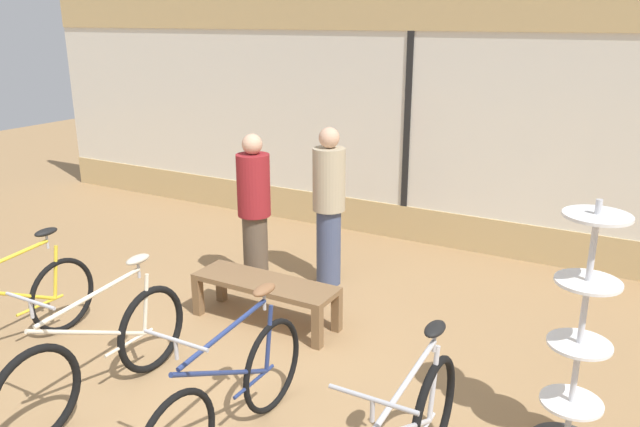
{
  "coord_description": "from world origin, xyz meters",
  "views": [
    {
      "loc": [
        2.79,
        -3.2,
        2.75
      ],
      "look_at": [
        0.0,
        1.78,
        0.95
      ],
      "focal_mm": 35.0,
      "sensor_mm": 36.0,
      "label": 1
    }
  ],
  "objects_px": {
    "bicycle_far_left": "(12,313)",
    "bicycle_left": "(101,355)",
    "accessory_rack": "(578,353)",
    "customer_near_rack": "(329,204)",
    "bicycle_right": "(231,395)",
    "customer_by_window": "(254,210)",
    "display_bench": "(265,288)"
  },
  "relations": [
    {
      "from": "bicycle_far_left",
      "to": "display_bench",
      "type": "height_order",
      "value": "bicycle_far_left"
    },
    {
      "from": "display_bench",
      "to": "customer_by_window",
      "type": "distance_m",
      "value": 0.97
    },
    {
      "from": "accessory_rack",
      "to": "customer_by_window",
      "type": "xyz_separation_m",
      "value": [
        -3.29,
        1.14,
        0.16
      ]
    },
    {
      "from": "bicycle_far_left",
      "to": "customer_by_window",
      "type": "relative_size",
      "value": 1.04
    },
    {
      "from": "customer_near_rack",
      "to": "accessory_rack",
      "type": "bearing_deg",
      "value": -31.08
    },
    {
      "from": "bicycle_right",
      "to": "customer_by_window",
      "type": "xyz_separation_m",
      "value": [
        -1.34,
        2.21,
        0.47
      ]
    },
    {
      "from": "accessory_rack",
      "to": "display_bench",
      "type": "distance_m",
      "value": 2.83
    },
    {
      "from": "bicycle_far_left",
      "to": "bicycle_left",
      "type": "xyz_separation_m",
      "value": [
        1.18,
        -0.12,
        0.0
      ]
    },
    {
      "from": "bicycle_far_left",
      "to": "display_bench",
      "type": "distance_m",
      "value": 2.15
    },
    {
      "from": "display_bench",
      "to": "accessory_rack",
      "type": "bearing_deg",
      "value": -10.65
    },
    {
      "from": "bicycle_far_left",
      "to": "customer_near_rack",
      "type": "height_order",
      "value": "customer_near_rack"
    },
    {
      "from": "accessory_rack",
      "to": "bicycle_left",
      "type": "bearing_deg",
      "value": -160.01
    },
    {
      "from": "display_bench",
      "to": "customer_near_rack",
      "type": "height_order",
      "value": "customer_near_rack"
    },
    {
      "from": "bicycle_far_left",
      "to": "bicycle_right",
      "type": "xyz_separation_m",
      "value": [
        2.33,
        -0.07,
        0.01
      ]
    },
    {
      "from": "accessory_rack",
      "to": "display_bench",
      "type": "xyz_separation_m",
      "value": [
        -2.76,
        0.52,
        -0.36
      ]
    },
    {
      "from": "bicycle_far_left",
      "to": "customer_by_window",
      "type": "height_order",
      "value": "customer_by_window"
    },
    {
      "from": "bicycle_right",
      "to": "customer_near_rack",
      "type": "xyz_separation_m",
      "value": [
        -0.73,
        2.69,
        0.5
      ]
    },
    {
      "from": "accessory_rack",
      "to": "customer_by_window",
      "type": "relative_size",
      "value": 1.05
    },
    {
      "from": "bicycle_left",
      "to": "customer_by_window",
      "type": "height_order",
      "value": "customer_by_window"
    },
    {
      "from": "bicycle_far_left",
      "to": "accessory_rack",
      "type": "distance_m",
      "value": 4.41
    },
    {
      "from": "bicycle_left",
      "to": "display_bench",
      "type": "bearing_deg",
      "value": 78.43
    },
    {
      "from": "bicycle_far_left",
      "to": "display_bench",
      "type": "relative_size",
      "value": 1.23
    },
    {
      "from": "bicycle_left",
      "to": "customer_near_rack",
      "type": "relative_size",
      "value": 1.05
    },
    {
      "from": "bicycle_left",
      "to": "customer_near_rack",
      "type": "xyz_separation_m",
      "value": [
        0.41,
        2.74,
        0.5
      ]
    },
    {
      "from": "bicycle_far_left",
      "to": "accessory_rack",
      "type": "relative_size",
      "value": 1.0
    },
    {
      "from": "accessory_rack",
      "to": "customer_near_rack",
      "type": "bearing_deg",
      "value": 148.92
    },
    {
      "from": "customer_by_window",
      "to": "customer_near_rack",
      "type": "bearing_deg",
      "value": 37.72
    },
    {
      "from": "accessory_rack",
      "to": "customer_near_rack",
      "type": "xyz_separation_m",
      "value": [
        -2.68,
        1.62,
        0.18
      ]
    },
    {
      "from": "customer_near_rack",
      "to": "customer_by_window",
      "type": "relative_size",
      "value": 1.03
    },
    {
      "from": "bicycle_far_left",
      "to": "customer_near_rack",
      "type": "relative_size",
      "value": 1.02
    },
    {
      "from": "bicycle_left",
      "to": "accessory_rack",
      "type": "xyz_separation_m",
      "value": [
        3.09,
        1.13,
        0.32
      ]
    },
    {
      "from": "bicycle_left",
      "to": "bicycle_far_left",
      "type": "bearing_deg",
      "value": 173.99
    }
  ]
}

